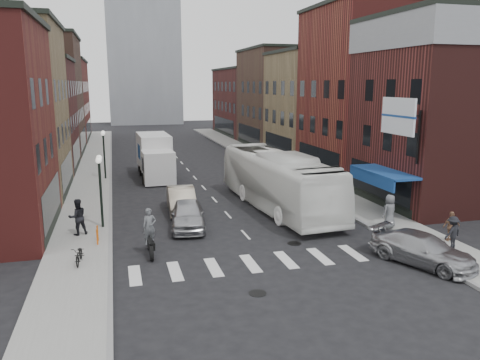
% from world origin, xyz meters
% --- Properties ---
extents(ground, '(160.00, 160.00, 0.00)m').
position_xyz_m(ground, '(0.00, 0.00, 0.00)').
color(ground, black).
rests_on(ground, ground).
extents(sidewalk_left, '(3.00, 74.00, 0.15)m').
position_xyz_m(sidewalk_left, '(-8.50, 22.00, 0.07)').
color(sidewalk_left, gray).
rests_on(sidewalk_left, ground).
extents(sidewalk_right, '(3.00, 74.00, 0.15)m').
position_xyz_m(sidewalk_right, '(8.50, 22.00, 0.07)').
color(sidewalk_right, gray).
rests_on(sidewalk_right, ground).
extents(curb_left, '(0.20, 74.00, 0.16)m').
position_xyz_m(curb_left, '(-7.00, 22.00, 0.00)').
color(curb_left, gray).
rests_on(curb_left, ground).
extents(curb_right, '(0.20, 74.00, 0.16)m').
position_xyz_m(curb_right, '(7.00, 22.00, 0.00)').
color(curb_right, gray).
rests_on(curb_right, ground).
extents(crosswalk_stripes, '(12.00, 2.20, 0.01)m').
position_xyz_m(crosswalk_stripes, '(0.00, -3.00, 0.00)').
color(crosswalk_stripes, silver).
rests_on(crosswalk_stripes, ground).
extents(bldg_left_mid_b, '(10.30, 10.20, 10.30)m').
position_xyz_m(bldg_left_mid_b, '(-14.99, 24.00, 5.15)').
color(bldg_left_mid_b, '#401917').
rests_on(bldg_left_mid_b, ground).
extents(bldg_left_far_a, '(10.30, 12.20, 13.30)m').
position_xyz_m(bldg_left_far_a, '(-14.99, 35.00, 6.65)').
color(bldg_left_far_a, '#4B2F25').
rests_on(bldg_left_far_a, ground).
extents(bldg_left_far_b, '(10.30, 16.20, 11.30)m').
position_xyz_m(bldg_left_far_b, '(-14.99, 49.00, 5.65)').
color(bldg_left_far_b, maroon).
rests_on(bldg_left_far_b, ground).
extents(bldg_right_corner, '(10.30, 9.20, 12.30)m').
position_xyz_m(bldg_right_corner, '(14.99, 4.50, 6.15)').
color(bldg_right_corner, '#401917').
rests_on(bldg_right_corner, ground).
extents(bldg_right_mid_a, '(10.30, 10.20, 14.30)m').
position_xyz_m(bldg_right_mid_a, '(15.00, 14.00, 7.15)').
color(bldg_right_mid_a, maroon).
rests_on(bldg_right_mid_a, ground).
extents(bldg_right_mid_b, '(10.30, 10.20, 11.30)m').
position_xyz_m(bldg_right_mid_b, '(14.99, 24.00, 5.65)').
color(bldg_right_mid_b, olive).
rests_on(bldg_right_mid_b, ground).
extents(bldg_right_far_a, '(10.30, 12.20, 12.30)m').
position_xyz_m(bldg_right_far_a, '(14.99, 35.00, 6.15)').
color(bldg_right_far_a, '#4B2F25').
rests_on(bldg_right_far_a, ground).
extents(bldg_right_far_b, '(10.30, 16.20, 10.30)m').
position_xyz_m(bldg_right_far_b, '(14.99, 49.00, 5.15)').
color(bldg_right_far_b, '#401917').
rests_on(bldg_right_far_b, ground).
extents(awning_blue, '(1.80, 5.00, 0.78)m').
position_xyz_m(awning_blue, '(8.93, 2.50, 2.63)').
color(awning_blue, navy).
rests_on(awning_blue, ground).
extents(billboard_sign, '(1.52, 3.00, 3.70)m').
position_xyz_m(billboard_sign, '(8.59, 0.50, 6.13)').
color(billboard_sign, black).
rests_on(billboard_sign, ground).
extents(streetlamp_near, '(0.32, 1.22, 4.11)m').
position_xyz_m(streetlamp_near, '(-7.40, 4.00, 2.91)').
color(streetlamp_near, black).
rests_on(streetlamp_near, ground).
extents(streetlamp_far, '(0.32, 1.22, 4.11)m').
position_xyz_m(streetlamp_far, '(-7.40, 18.00, 2.91)').
color(streetlamp_far, black).
rests_on(streetlamp_far, ground).
extents(bike_rack, '(0.08, 0.68, 0.80)m').
position_xyz_m(bike_rack, '(-7.60, 1.30, 0.55)').
color(bike_rack, '#D8590C').
rests_on(bike_rack, sidewalk_left).
extents(box_truck, '(2.72, 8.38, 3.62)m').
position_xyz_m(box_truck, '(-3.23, 18.12, 1.79)').
color(box_truck, silver).
rests_on(box_truck, ground).
extents(motorcycle_rider, '(0.66, 2.25, 2.29)m').
position_xyz_m(motorcycle_rider, '(-5.16, -0.76, 1.07)').
color(motorcycle_rider, black).
rests_on(motorcycle_rider, ground).
extents(transit_bus, '(4.06, 13.42, 3.69)m').
position_xyz_m(transit_bus, '(3.46, 5.68, 1.84)').
color(transit_bus, white).
rests_on(transit_bus, ground).
extents(sedan_left_near, '(2.42, 4.76, 1.55)m').
position_xyz_m(sedan_left_near, '(-2.80, 3.00, 0.78)').
color(sedan_left_near, '#B2B3B7').
rests_on(sedan_left_near, ground).
extents(sedan_left_far, '(1.90, 4.80, 1.56)m').
position_xyz_m(sedan_left_far, '(-2.65, 6.47, 0.78)').
color(sedan_left_far, '#B0A48E').
rests_on(sedan_left_far, ground).
extents(curb_car, '(3.75, 5.16, 1.39)m').
position_xyz_m(curb_car, '(6.50, -5.05, 0.69)').
color(curb_car, '#AAABAF').
rests_on(curb_car, ground).
extents(parked_bicycle, '(0.64, 1.57, 0.81)m').
position_xyz_m(parked_bicycle, '(-8.30, -1.33, 0.55)').
color(parked_bicycle, black).
rests_on(parked_bicycle, sidewalk_left).
extents(ped_left_solo, '(1.06, 0.81, 1.92)m').
position_xyz_m(ped_left_solo, '(-8.60, 2.89, 1.11)').
color(ped_left_solo, black).
rests_on(ped_left_solo, sidewalk_left).
extents(ped_right_a, '(1.12, 0.78, 1.57)m').
position_xyz_m(ped_right_a, '(8.96, -3.94, 0.93)').
color(ped_right_a, black).
rests_on(ped_right_a, sidewalk_right).
extents(ped_right_b, '(0.94, 0.56, 1.53)m').
position_xyz_m(ped_right_b, '(9.60, -3.07, 0.91)').
color(ped_right_b, '#8F6449').
rests_on(ped_right_b, sidewalk_right).
extents(ped_right_c, '(1.06, 0.86, 1.87)m').
position_xyz_m(ped_right_c, '(7.82, -0.33, 1.09)').
color(ped_right_c, '#585B60').
rests_on(ped_right_c, sidewalk_right).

